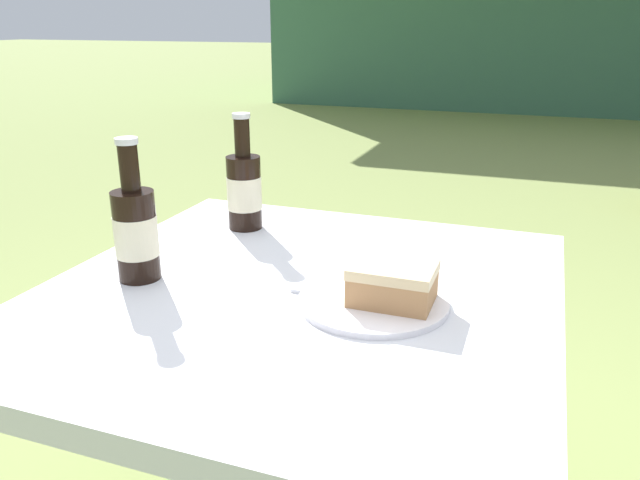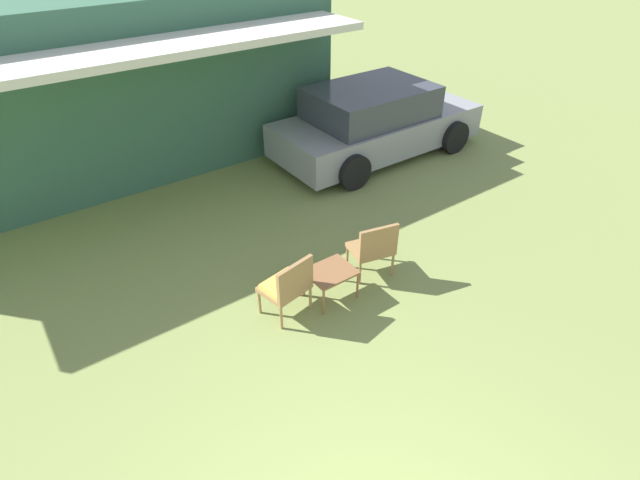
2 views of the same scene
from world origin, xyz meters
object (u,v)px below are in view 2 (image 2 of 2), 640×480
at_px(wicker_chair_cushioned, 288,284).
at_px(parked_car, 375,122).
at_px(garden_side_table, 331,274).
at_px(wicker_chair_plain, 374,247).

bearing_deg(wicker_chair_cushioned, parked_car, -153.80).
distance_m(parked_car, wicker_chair_cushioned, 4.88).
height_order(parked_car, garden_side_table, parked_car).
bearing_deg(wicker_chair_plain, parked_car, -117.60).
distance_m(parked_car, wicker_chair_plain, 3.90).
bearing_deg(garden_side_table, parked_car, 42.26).
xyz_separation_m(parked_car, wicker_chair_cushioned, (-3.90, -2.93, -0.20)).
bearing_deg(parked_car, garden_side_table, -137.77).
distance_m(wicker_chair_cushioned, wicker_chair_plain, 1.35).
bearing_deg(parked_car, wicker_chair_cushioned, -143.08).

